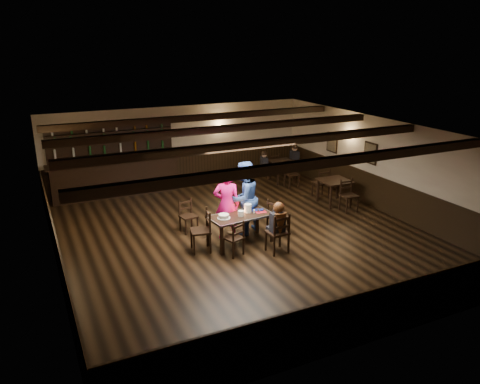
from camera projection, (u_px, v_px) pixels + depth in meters
name	position (u px, v px, depth m)	size (l,w,h in m)	color
ground	(242.00, 235.00, 12.11)	(10.00, 10.00, 0.00)	black
room_shell	(242.00, 169.00, 11.60)	(9.02, 10.02, 2.71)	beige
dining_table	(241.00, 218.00, 11.38)	(1.62, 0.93, 0.75)	black
chair_near_left	(236.00, 236.00, 10.79)	(0.50, 0.49, 0.85)	black
chair_near_right	(279.00, 230.00, 10.89)	(0.48, 0.46, 0.99)	black
chair_end_left	(204.00, 227.00, 11.03)	(0.54, 0.56, 1.03)	black
chair_end_right	(276.00, 215.00, 11.92)	(0.55, 0.57, 0.95)	black
chair_far_pushed	(187.00, 213.00, 12.20)	(0.45, 0.44, 0.86)	black
woman_pink	(227.00, 204.00, 11.63)	(0.66, 0.43, 1.81)	#F41590
man_blue	(244.00, 198.00, 11.90)	(0.93, 0.73, 1.92)	navy
seated_person	(278.00, 219.00, 10.87)	(0.34, 0.50, 0.82)	black
cake	(224.00, 216.00, 11.14)	(0.32, 0.32, 0.10)	white
plate_stack_a	(241.00, 213.00, 11.26)	(0.15, 0.15, 0.14)	white
plate_stack_b	(248.00, 208.00, 11.51)	(0.18, 0.18, 0.21)	white
tea_light	(242.00, 212.00, 11.50)	(0.05, 0.05, 0.06)	#A5A8AD
salt_shaker	(254.00, 211.00, 11.48)	(0.04, 0.04, 0.09)	silver
pepper_shaker	(258.00, 211.00, 11.50)	(0.04, 0.04, 0.09)	#A5A8AD
drink_glass	(246.00, 209.00, 11.58)	(0.06, 0.06, 0.10)	silver
menu_red	(261.00, 212.00, 11.55)	(0.26, 0.18, 0.00)	maroon
menu_blue	(258.00, 210.00, 11.69)	(0.30, 0.21, 0.00)	#0E1646
bar_counter	(115.00, 173.00, 15.01)	(4.15, 0.70, 2.20)	black
back_table_a	(335.00, 183.00, 14.19)	(0.92, 0.92, 0.75)	black
back_table_b	(282.00, 164.00, 16.42)	(0.84, 0.84, 0.75)	black
bg_patron_left	(264.00, 161.00, 16.14)	(0.27, 0.37, 0.69)	black
bg_patron_right	(295.00, 155.00, 16.81)	(0.27, 0.40, 0.77)	black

